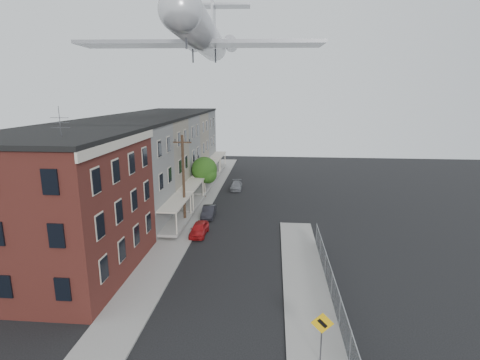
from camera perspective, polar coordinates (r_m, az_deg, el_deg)
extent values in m
plane|color=black|center=(21.67, -4.51, -23.57)|extent=(120.00, 120.00, 0.00)
cube|color=gray|center=(43.92, -6.44, -3.98)|extent=(3.00, 62.00, 0.12)
cube|color=gray|center=(26.56, 10.04, -16.08)|extent=(3.00, 26.00, 0.12)
cube|color=gray|center=(43.65, -4.57, -4.03)|extent=(0.15, 62.00, 0.14)
cube|color=gray|center=(26.46, 6.78, -16.05)|extent=(0.15, 26.00, 0.14)
cube|color=#391612|center=(29.52, -25.96, -3.82)|extent=(10.00, 12.00, 10.00)
cube|color=black|center=(28.57, -27.00, 6.13)|extent=(10.30, 12.30, 0.30)
cube|color=beige|center=(26.29, -17.42, 5.47)|extent=(0.16, 12.20, 0.60)
cylinder|color=#515156|center=(25.75, -25.75, 7.88)|extent=(0.04, 0.04, 2.00)
cube|color=slate|center=(37.68, -18.65, 0.29)|extent=(10.00, 7.00, 10.00)
cube|color=black|center=(36.94, -19.24, 8.10)|extent=(10.25, 7.00, 0.30)
cube|color=gray|center=(36.97, -9.68, -6.62)|extent=(1.80, 6.40, 0.25)
cube|color=beige|center=(36.29, -9.81, -3.35)|extent=(1.90, 6.50, 0.15)
cube|color=#6F6758|center=(44.03, -15.06, 2.32)|extent=(10.00, 7.00, 10.00)
cube|color=black|center=(43.40, -15.46, 9.01)|extent=(10.25, 7.00, 0.30)
cube|color=gray|center=(43.43, -7.36, -3.53)|extent=(1.80, 6.40, 0.25)
cube|color=beige|center=(42.85, -7.45, -0.71)|extent=(1.90, 6.50, 0.15)
cube|color=slate|center=(50.56, -12.37, 3.82)|extent=(10.00, 7.00, 10.00)
cube|color=black|center=(50.01, -12.66, 9.65)|extent=(10.25, 7.00, 0.30)
cube|color=gray|center=(50.04, -5.66, -1.24)|extent=(1.80, 6.40, 0.25)
cube|color=beige|center=(49.54, -5.72, 1.22)|extent=(1.90, 6.50, 0.15)
cube|color=#6F6758|center=(57.20, -10.30, 4.97)|extent=(10.00, 7.00, 10.00)
cube|color=black|center=(56.71, -10.51, 10.13)|extent=(10.25, 7.00, 0.30)
cube|color=gray|center=(56.73, -4.36, 0.51)|extent=(1.80, 6.40, 0.25)
cube|color=beige|center=(56.30, -4.40, 2.69)|extent=(1.90, 6.50, 0.15)
cube|color=slate|center=(63.91, -8.65, 5.88)|extent=(10.00, 7.00, 10.00)
cube|color=black|center=(63.48, -8.82, 10.49)|extent=(10.25, 7.00, 0.30)
cube|color=gray|center=(63.50, -3.33, 1.89)|extent=(1.80, 6.40, 0.25)
cube|color=beige|center=(63.11, -3.36, 3.85)|extent=(1.90, 6.50, 0.15)
cylinder|color=gray|center=(20.45, 16.46, -23.36)|extent=(0.06, 0.06, 1.90)
cylinder|color=gray|center=(22.89, 14.96, -18.94)|extent=(0.06, 0.06, 1.90)
cylinder|color=gray|center=(25.44, 13.80, -15.38)|extent=(0.06, 0.06, 1.90)
cylinder|color=gray|center=(28.09, 12.89, -12.47)|extent=(0.06, 0.06, 1.90)
cylinder|color=gray|center=(30.80, 12.16, -10.07)|extent=(0.06, 0.06, 1.90)
cylinder|color=gray|center=(33.56, 11.55, -8.06)|extent=(0.06, 0.06, 1.90)
cube|color=gray|center=(25.03, 13.92, -13.56)|extent=(0.04, 18.00, 0.04)
cube|color=gray|center=(25.44, 13.80, -15.38)|extent=(0.02, 18.00, 1.80)
cylinder|color=#515156|center=(20.03, 12.27, -22.74)|extent=(0.07, 0.07, 2.60)
cube|color=#EFB30C|center=(19.46, 12.43, -20.53)|extent=(1.10, 0.03, 1.10)
cube|color=black|center=(19.44, 12.44, -20.56)|extent=(0.52, 0.02, 0.52)
cylinder|color=black|center=(37.13, -8.59, -0.13)|extent=(0.26, 0.26, 9.00)
cube|color=black|center=(36.45, -8.79, 5.69)|extent=(1.80, 0.12, 0.12)
cylinder|color=black|center=(36.60, -9.87, 6.00)|extent=(0.08, 0.08, 0.25)
cylinder|color=black|center=(36.27, -7.72, 6.01)|extent=(0.08, 0.08, 0.25)
cylinder|color=black|center=(47.37, -5.40, -1.25)|extent=(0.24, 0.24, 2.40)
sphere|color=#1D4913|center=(46.83, -5.46, 1.60)|extent=(3.20, 3.20, 3.20)
sphere|color=#1D4913|center=(46.57, -4.91, 0.84)|extent=(2.24, 2.24, 2.24)
imported|color=#B21719|center=(35.22, -6.24, -7.44)|extent=(1.50, 3.55, 1.20)
imported|color=black|center=(40.05, -4.80, -4.84)|extent=(1.37, 3.65, 1.19)
imported|color=slate|center=(51.11, -0.58, -0.87)|extent=(1.66, 3.82, 1.09)
cylinder|color=#BCBCC0|center=(44.28, -5.73, 21.08)|extent=(4.92, 26.05, 3.45)
sphere|color=#BCBCC0|center=(31.65, -9.05, 24.20)|extent=(3.45, 3.45, 3.45)
cone|color=#BCBCC0|center=(57.05, -3.95, 19.32)|extent=(3.63, 3.43, 3.45)
cube|color=#939399|center=(42.55, -5.99, 19.93)|extent=(26.11, 5.99, 0.38)
cylinder|color=#939399|center=(53.67, -7.30, 19.87)|extent=(1.97, 4.41, 1.73)
cylinder|color=#939399|center=(53.14, -1.42, 20.04)|extent=(1.97, 4.41, 1.73)
cube|color=#BCBCC0|center=(56.93, -4.06, 22.40)|extent=(0.50, 4.11, 6.04)
cube|color=#939399|center=(58.49, -3.99, 24.94)|extent=(10.39, 3.38, 0.27)
cylinder|color=#515156|center=(33.44, -8.19, 20.26)|extent=(0.17, 0.17, 1.29)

